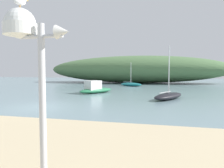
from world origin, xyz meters
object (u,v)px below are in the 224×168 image
object	(u,v)px
sailboat_off_point	(131,84)
seagull_on_radar	(20,1)
mast_structure	(26,38)
sailboat_outer_mooring	(169,96)
motorboat_west_reach	(95,89)

from	to	relation	value
sailboat_off_point	seagull_on_radar	bearing A→B (deg)	-85.91
mast_structure	seagull_on_radar	size ratio (longest dim) A/B	11.42
seagull_on_radar	sailboat_outer_mooring	bearing A→B (deg)	77.33
sailboat_off_point	motorboat_west_reach	size ratio (longest dim) A/B	0.90
sailboat_outer_mooring	motorboat_west_reach	world-z (taller)	sailboat_outer_mooring
mast_structure	sailboat_off_point	bearing A→B (deg)	94.29
sailboat_outer_mooring	motorboat_west_reach	distance (m)	7.96
sailboat_outer_mooring	motorboat_west_reach	xyz separation A→B (m)	(-7.29, 3.19, 0.18)
seagull_on_radar	sailboat_off_point	xyz separation A→B (m)	(-2.00, 27.92, -3.21)
mast_structure	sailboat_outer_mooring	xyz separation A→B (m)	(3.00, 13.80, -2.57)
sailboat_off_point	sailboat_outer_mooring	bearing A→B (deg)	-70.17
motorboat_west_reach	seagull_on_radar	bearing A→B (deg)	-76.13
seagull_on_radar	motorboat_west_reach	xyz separation A→B (m)	(-4.19, 16.97, -3.03)
mast_structure	seagull_on_radar	distance (m)	0.65
sailboat_outer_mooring	sailboat_off_point	world-z (taller)	sailboat_outer_mooring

